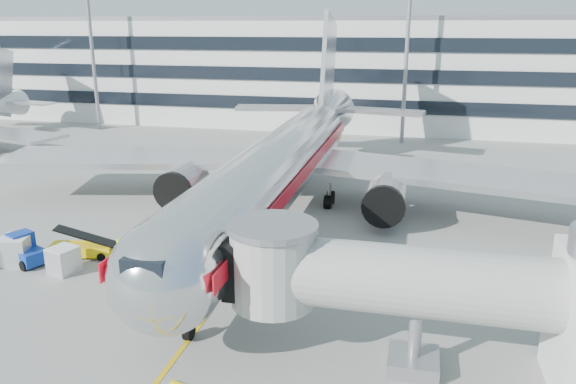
% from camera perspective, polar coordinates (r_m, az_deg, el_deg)
% --- Properties ---
extents(ground, '(180.00, 180.00, 0.00)m').
position_cam_1_polar(ground, '(34.86, -4.82, -8.00)').
color(ground, gray).
rests_on(ground, ground).
extents(lead_in_line, '(0.25, 70.00, 0.01)m').
position_cam_1_polar(lead_in_line, '(43.77, -0.79, -2.69)').
color(lead_in_line, gold).
rests_on(lead_in_line, ground).
extents(main_jet, '(50.95, 48.70, 16.06)m').
position_cam_1_polar(main_jet, '(44.18, -0.27, 3.21)').
color(main_jet, silver).
rests_on(main_jet, ground).
extents(jet_bridge, '(17.80, 4.50, 7.00)m').
position_cam_1_polar(jet_bridge, '(24.57, 17.07, -9.77)').
color(jet_bridge, silver).
rests_on(jet_bridge, ground).
extents(terminal, '(150.00, 24.25, 15.60)m').
position_cam_1_polar(terminal, '(88.83, 6.90, 12.21)').
color(terminal, silver).
rests_on(terminal, ground).
extents(light_mast_west, '(2.40, 1.20, 25.45)m').
position_cam_1_polar(light_mast_west, '(85.00, -19.52, 16.00)').
color(light_mast_west, gray).
rests_on(light_mast_west, ground).
extents(light_mast_centre, '(2.40, 1.20, 25.45)m').
position_cam_1_polar(light_mast_centre, '(72.08, 12.15, 16.60)').
color(light_mast_centre, gray).
rests_on(light_mast_centre, ground).
extents(belt_loader, '(4.38, 2.30, 2.05)m').
position_cam_1_polar(belt_loader, '(38.95, -20.20, -5.37)').
color(belt_loader, yellow).
rests_on(belt_loader, ground).
extents(baggage_tug, '(2.98, 2.48, 1.95)m').
position_cam_1_polar(baggage_tug, '(39.20, -25.16, -5.40)').
color(baggage_tug, navy).
rests_on(baggage_tug, ground).
extents(cargo_container_right, '(2.05, 2.05, 1.83)m').
position_cam_1_polar(cargo_container_right, '(39.30, -25.87, -5.33)').
color(cargo_container_right, silver).
rests_on(cargo_container_right, ground).
extents(cargo_container_front, '(1.88, 1.88, 1.60)m').
position_cam_1_polar(cargo_container_front, '(36.87, -21.85, -6.43)').
color(cargo_container_front, silver).
rests_on(cargo_container_front, ground).
extents(ramp_worker, '(0.80, 0.87, 2.01)m').
position_cam_1_polar(ramp_worker, '(36.03, -16.62, -6.09)').
color(ramp_worker, '#96E217').
rests_on(ramp_worker, ground).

